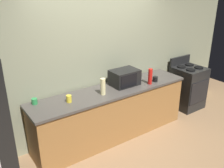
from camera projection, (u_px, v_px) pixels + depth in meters
ground_plane at (126, 146)px, 4.17m from camera, size 8.00×8.00×0.00m
back_wall at (98, 58)px, 4.28m from camera, size 6.40×0.10×2.70m
counter_run at (112, 113)px, 4.31m from camera, size 2.84×0.64×0.90m
stove_range at (188, 87)px, 5.37m from camera, size 0.60×0.61×1.08m
microwave at (125, 78)px, 4.28m from camera, size 0.48×0.35×0.27m
bottle_hand_soap at (103, 87)px, 3.90m from camera, size 0.08×0.08×0.27m
bottle_hot_sauce at (150, 76)px, 4.32m from camera, size 0.07×0.07×0.28m
mug_yellow at (69, 99)px, 3.68m from camera, size 0.08×0.08×0.11m
mug_green at (34, 101)px, 3.63m from camera, size 0.08×0.08×0.09m
mug_black at (155, 79)px, 4.46m from camera, size 0.09×0.09×0.09m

